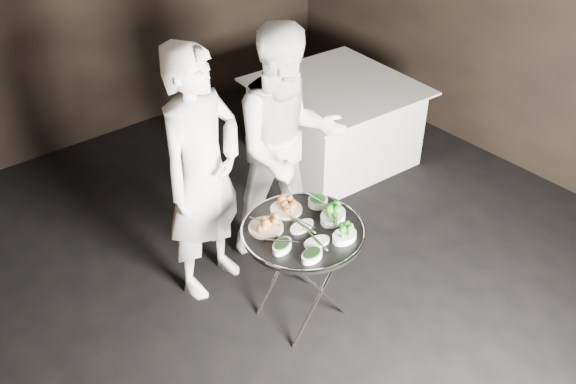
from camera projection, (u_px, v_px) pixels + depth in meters
floor at (311, 357)px, 3.95m from camera, size 6.00×7.00×0.05m
tray_stand at (303, 269)px, 4.00m from camera, size 0.50×0.42×0.73m
serving_tray at (303, 231)px, 3.81m from camera, size 0.78×0.78×0.04m
potato_plate_a at (266, 224)px, 3.78m from camera, size 0.22×0.22×0.08m
potato_plate_b at (286, 207)px, 3.94m from camera, size 0.22×0.22×0.08m
greens_bowl at (318, 201)px, 3.99m from camera, size 0.13×0.13×0.08m
asparagus_plate_a at (302, 226)px, 3.80m from camera, size 0.19×0.12×0.04m
asparagus_plate_b at (317, 241)px, 3.68m from camera, size 0.19×0.12×0.04m
spinach_bowl_a at (282, 245)px, 3.63m from camera, size 0.18×0.15×0.06m
spinach_bowl_b at (312, 255)px, 3.56m from camera, size 0.16×0.12×0.06m
broccoli_bowl_a at (333, 215)px, 3.86m from camera, size 0.23×0.20×0.08m
broccoli_bowl_b at (344, 235)px, 3.70m from camera, size 0.17×0.13×0.07m
serving_utensils at (298, 216)px, 3.82m from camera, size 0.59×0.43×0.01m
waiter_left at (203, 176)px, 3.99m from camera, size 0.76×0.60×1.83m
waiter_right at (288, 144)px, 4.37m from camera, size 1.04×0.92×1.79m
dining_table at (334, 122)px, 5.69m from camera, size 1.32×1.32×0.75m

